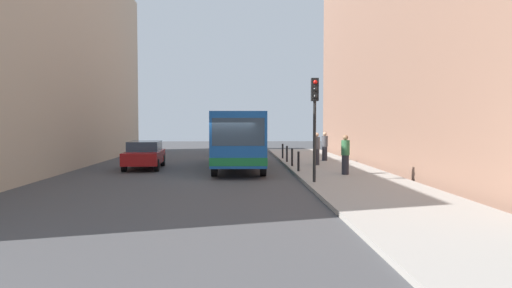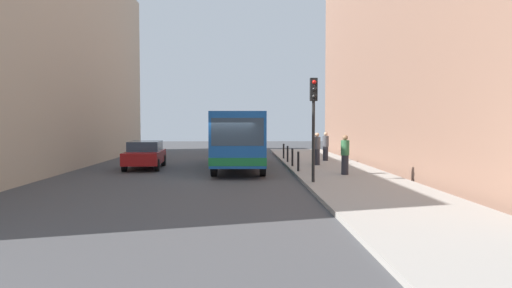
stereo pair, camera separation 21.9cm
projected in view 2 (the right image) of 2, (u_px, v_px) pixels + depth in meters
The scene contains 15 objects.
ground_plane at pixel (226, 178), 21.27m from camera, with size 80.00×80.00×0.00m, color #424244.
sidewalk at pixel (345, 176), 21.43m from camera, with size 4.40×40.00×0.15m, color #9E9991.
building_left at pixel (6, 49), 24.61m from camera, with size 7.00×32.00×12.60m, color #B2A38C.
building_right at pixel (444, 23), 25.24m from camera, with size 7.00×32.00×15.60m, color #936B56.
bus at pixel (240, 136), 25.96m from camera, with size 2.69×11.06×3.00m.
car_beside_bus at pixel (145, 154), 25.62m from camera, with size 2.06×4.49×1.48m.
car_behind_bus at pixel (239, 144), 36.64m from camera, with size 2.08×4.50×1.48m.
traffic_light at pixel (314, 110), 18.64m from camera, with size 0.28×0.33×4.10m.
bollard_near at pixel (298, 161), 22.84m from camera, with size 0.11×0.11×0.95m, color black.
bollard_mid at pixel (292, 157), 25.49m from camera, with size 0.11×0.11×0.95m, color black.
bollard_far at pixel (288, 154), 28.13m from camera, with size 0.11×0.11×0.95m, color black.
bollard_farthest at pixel (284, 151), 30.78m from camera, with size 0.11×0.11×0.95m, color black.
pedestrian_near_signal at pixel (345, 155), 21.37m from camera, with size 0.38×0.38×1.79m.
pedestrian_mid_sidewalk at pixel (317, 149), 26.09m from camera, with size 0.38×0.38×1.79m.
pedestrian_far_sidewalk at pixel (326, 146), 29.01m from camera, with size 0.38×0.38×1.75m.
Camera 2 is at (0.72, -21.20, 2.54)m, focal length 33.31 mm.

